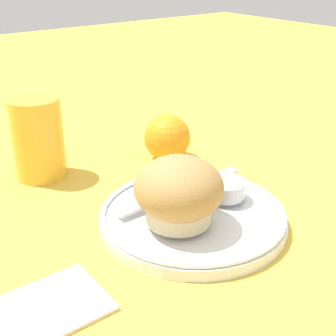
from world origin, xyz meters
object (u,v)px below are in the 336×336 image
butter_knife (180,190)px  juice_glass (38,138)px  muffin (179,192)px  orange_fruit (167,137)px

butter_knife → juice_glass: (-0.10, 0.19, 0.04)m
juice_glass → muffin: bearing=-76.4°
butter_knife → juice_glass: juice_glass is taller
butter_knife → orange_fruit: 0.15m
muffin → orange_fruit: (0.12, 0.18, -0.02)m
muffin → butter_knife: size_ratio=0.51×
muffin → orange_fruit: size_ratio=1.39×
orange_fruit → juice_glass: (-0.18, 0.06, 0.02)m
orange_fruit → juice_glass: 0.19m
butter_knife → muffin: bearing=-131.9°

